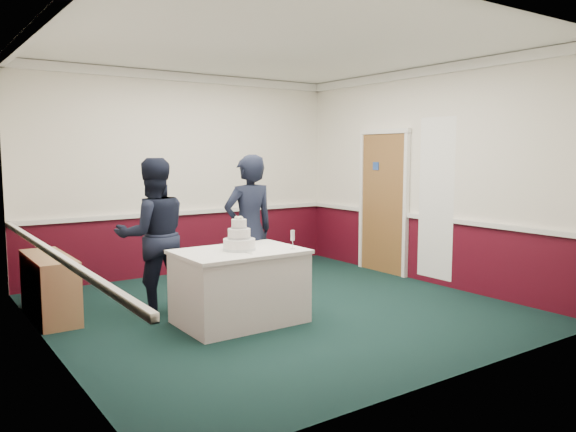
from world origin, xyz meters
TOP-DOWN VIEW (x-y plane):
  - ground at (0.00, 0.00)m, footprint 5.00×5.00m
  - room_shell at (0.08, 0.61)m, footprint 5.00×5.00m
  - sideboard at (-2.28, 1.13)m, footprint 0.41×1.20m
  - cake_table at (-0.63, -0.20)m, footprint 1.32×0.92m
  - wedding_cake at (-0.63, -0.20)m, footprint 0.35×0.35m
  - cake_knife at (-0.66, -0.40)m, footprint 0.03×0.22m
  - champagne_flute at (-0.13, -0.48)m, footprint 0.05×0.05m
  - person_man at (-1.22, 0.75)m, footprint 0.93×0.76m
  - person_woman at (-0.15, 0.41)m, footprint 0.66×0.44m

SIDE VIEW (x-z plane):
  - ground at x=0.00m, z-range 0.00..0.00m
  - sideboard at x=-2.28m, z-range 0.00..0.70m
  - cake_table at x=-0.63m, z-range 0.01..0.80m
  - cake_knife at x=-0.66m, z-range 0.79..0.79m
  - person_man at x=-1.22m, z-range 0.00..1.76m
  - wedding_cake at x=-0.63m, z-range 0.72..1.08m
  - person_woman at x=-0.15m, z-range 0.00..1.80m
  - champagne_flute at x=-0.13m, z-range 0.83..1.03m
  - room_shell at x=0.08m, z-range 0.47..3.47m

